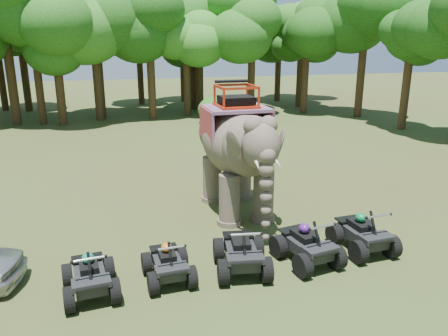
{
  "coord_description": "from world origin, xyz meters",
  "views": [
    {
      "loc": [
        -3.46,
        -11.35,
        5.78
      ],
      "look_at": [
        0.0,
        1.2,
        1.9
      ],
      "focal_mm": 35.0,
      "sensor_mm": 36.0,
      "label": 1
    }
  ],
  "objects_px": {
    "elephant": "(237,149)",
    "atv_0": "(89,271)",
    "atv_4": "(363,229)",
    "atv_1": "(168,259)",
    "atv_2": "(242,247)",
    "atv_3": "(307,240)"
  },
  "relations": [
    {
      "from": "elephant",
      "to": "atv_2",
      "type": "relative_size",
      "value": 2.9
    },
    {
      "from": "elephant",
      "to": "atv_2",
      "type": "xyz_separation_m",
      "value": [
        -1.09,
        -4.03,
        -1.54
      ]
    },
    {
      "from": "elephant",
      "to": "atv_0",
      "type": "height_order",
      "value": "elephant"
    },
    {
      "from": "atv_0",
      "to": "atv_4",
      "type": "xyz_separation_m",
      "value": [
        7.35,
        0.27,
        0.05
      ]
    },
    {
      "from": "elephant",
      "to": "atv_4",
      "type": "distance_m",
      "value": 4.87
    },
    {
      "from": "atv_1",
      "to": "atv_3",
      "type": "xyz_separation_m",
      "value": [
        3.69,
        -0.1,
        0.08
      ]
    },
    {
      "from": "elephant",
      "to": "atv_0",
      "type": "relative_size",
      "value": 3.16
    },
    {
      "from": "atv_0",
      "to": "atv_4",
      "type": "relative_size",
      "value": 0.93
    },
    {
      "from": "atv_1",
      "to": "atv_2",
      "type": "height_order",
      "value": "atv_2"
    },
    {
      "from": "atv_2",
      "to": "elephant",
      "type": "bearing_deg",
      "value": 83.95
    },
    {
      "from": "atv_0",
      "to": "atv_2",
      "type": "height_order",
      "value": "atv_2"
    },
    {
      "from": "atv_2",
      "to": "atv_3",
      "type": "relative_size",
      "value": 1.02
    },
    {
      "from": "atv_2",
      "to": "atv_3",
      "type": "bearing_deg",
      "value": 7.29
    },
    {
      "from": "atv_1",
      "to": "atv_0",
      "type": "bearing_deg",
      "value": -177.87
    },
    {
      "from": "elephant",
      "to": "atv_2",
      "type": "distance_m",
      "value": 4.45
    },
    {
      "from": "atv_1",
      "to": "atv_4",
      "type": "bearing_deg",
      "value": -1.46
    },
    {
      "from": "atv_3",
      "to": "atv_4",
      "type": "xyz_separation_m",
      "value": [
        1.82,
        0.22,
        0.0
      ]
    },
    {
      "from": "atv_2",
      "to": "atv_0",
      "type": "bearing_deg",
      "value": -169.26
    },
    {
      "from": "atv_1",
      "to": "elephant",
      "type": "bearing_deg",
      "value": 50.55
    },
    {
      "from": "elephant",
      "to": "atv_1",
      "type": "bearing_deg",
      "value": -127.29
    },
    {
      "from": "elephant",
      "to": "atv_0",
      "type": "distance_m",
      "value": 6.55
    },
    {
      "from": "elephant",
      "to": "atv_1",
      "type": "xyz_separation_m",
      "value": [
        -2.97,
        -3.98,
        -1.63
      ]
    }
  ]
}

